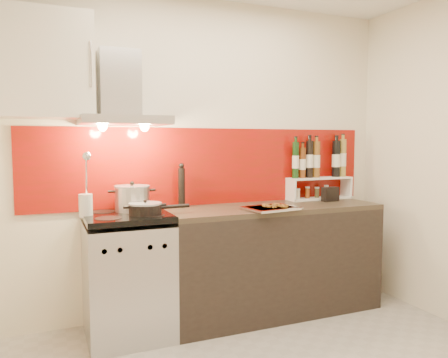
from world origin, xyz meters
name	(u,v)px	position (x,y,z in m)	size (l,w,h in m)	color
back_wall	(204,157)	(0.00, 1.40, 1.30)	(3.40, 0.02, 2.60)	silver
backsplash	(210,166)	(0.05, 1.39, 1.22)	(3.00, 0.02, 0.64)	maroon
range_stove	(128,277)	(-0.70, 1.10, 0.44)	(0.60, 0.60, 0.91)	#B7B7BA
counter	(272,259)	(0.50, 1.10, 0.45)	(1.80, 0.60, 0.90)	black
range_hood	(121,99)	(-0.70, 1.24, 1.74)	(0.62, 0.50, 0.61)	#B7B7BA
upper_cabinet	(39,65)	(-1.25, 1.22, 1.95)	(0.70, 0.35, 0.72)	silver
stock_pot	(132,198)	(-0.64, 1.21, 1.01)	(0.26, 0.26, 0.23)	#B7B7BA
saute_pan	(146,209)	(-0.58, 1.01, 0.95)	(0.45, 0.23, 0.11)	black
utensil_jar	(86,198)	(-0.98, 1.12, 1.04)	(0.10, 0.14, 0.46)	silver
pepper_mill	(182,186)	(-0.23, 1.30, 1.07)	(0.06, 0.06, 0.36)	black
step_shelf	(320,170)	(1.10, 1.30, 1.17)	(0.63, 0.17, 0.55)	white
caddy_box	(330,195)	(1.10, 1.14, 0.96)	(0.15, 0.07, 0.13)	black
baking_tray	(271,208)	(0.38, 0.91, 0.92)	(0.44, 0.36, 0.03)	silver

